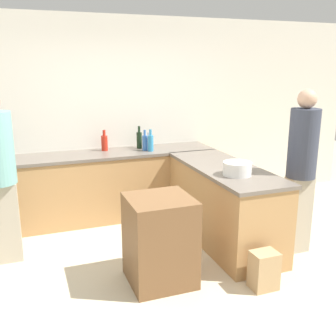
{
  "coord_description": "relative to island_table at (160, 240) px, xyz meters",
  "views": [
    {
      "loc": [
        -1.14,
        -3.3,
        2.05
      ],
      "look_at": [
        0.29,
        0.57,
        0.96
      ],
      "focal_mm": 42.0,
      "sensor_mm": 36.0,
      "label": 1
    }
  ],
  "objects": [
    {
      "name": "hot_sauce_bottle",
      "position": [
        -0.11,
        1.95,
        0.6
      ],
      "size": [
        0.09,
        0.09,
        0.28
      ],
      "color": "red",
      "rests_on": "counter_back"
    },
    {
      "name": "counter_peninsula",
      "position": [
        1.01,
        0.61,
        0.03
      ],
      "size": [
        0.69,
        1.84,
        0.92
      ],
      "color": "tan",
      "rests_on": "ground_plane"
    },
    {
      "name": "wall_back",
      "position": [
        0.02,
        2.15,
        0.92
      ],
      "size": [
        8.0,
        0.06,
        2.7
      ],
      "color": "silver",
      "rests_on": "ground_plane"
    },
    {
      "name": "island_table",
      "position": [
        0.0,
        0.0,
        0.0
      ],
      "size": [
        0.6,
        0.6,
        0.85
      ],
      "color": "brown",
      "rests_on": "ground_plane"
    },
    {
      "name": "paper_bag",
      "position": [
        0.87,
        -0.47,
        -0.24
      ],
      "size": [
        0.25,
        0.19,
        0.37
      ],
      "color": "tan",
      "rests_on": "ground_plane"
    },
    {
      "name": "counter_back",
      "position": [
        0.02,
        1.82,
        0.03
      ],
      "size": [
        2.67,
        0.64,
        0.92
      ],
      "color": "tan",
      "rests_on": "ground_plane"
    },
    {
      "name": "dish_soap_bottle",
      "position": [
        0.46,
        1.7,
        0.61
      ],
      "size": [
        0.08,
        0.08,
        0.3
      ],
      "color": "#338CBF",
      "rests_on": "counter_back"
    },
    {
      "name": "mixing_bowl",
      "position": [
        0.95,
        0.24,
        0.56
      ],
      "size": [
        0.3,
        0.3,
        0.14
      ],
      "color": "white",
      "rests_on": "counter_peninsula"
    },
    {
      "name": "wine_bottle_dark",
      "position": [
        0.37,
        1.93,
        0.61
      ],
      "size": [
        0.07,
        0.07,
        0.31
      ],
      "color": "black",
      "rests_on": "counter_back"
    },
    {
      "name": "ground_plane",
      "position": [
        0.02,
        0.04,
        -0.43
      ],
      "size": [
        14.0,
        14.0,
        0.0
      ],
      "primitive_type": "plane",
      "color": "beige"
    },
    {
      "name": "water_bottle_blue",
      "position": [
        0.4,
        1.77,
        0.6
      ],
      "size": [
        0.07,
        0.07,
        0.28
      ],
      "color": "#386BB7",
      "rests_on": "counter_back"
    },
    {
      "name": "vinegar_bottle_clear",
      "position": [
        0.48,
        1.84,
        0.58
      ],
      "size": [
        0.06,
        0.06,
        0.23
      ],
      "color": "silver",
      "rests_on": "counter_back"
    },
    {
      "name": "person_at_peninsula",
      "position": [
        1.65,
        0.08,
        0.57
      ],
      "size": [
        0.31,
        0.31,
        1.81
      ],
      "color": "#ADA38E",
      "rests_on": "ground_plane"
    }
  ]
}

